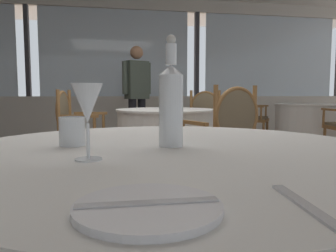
% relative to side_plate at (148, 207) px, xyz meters
% --- Properties ---
extents(ground_plane, '(15.01, 15.01, 0.00)m').
position_rel_side_plate_xyz_m(ground_plane, '(0.13, 2.25, -0.74)').
color(ground_plane, brown).
extents(window_wall_far, '(10.97, 0.14, 2.88)m').
position_rel_side_plate_xyz_m(window_wall_far, '(0.13, 6.58, 0.41)').
color(window_wall_far, beige).
rests_on(window_wall_far, ground_plane).
extents(side_plate, '(0.20, 0.20, 0.01)m').
position_rel_side_plate_xyz_m(side_plate, '(0.00, 0.00, 0.00)').
color(side_plate, white).
rests_on(side_plate, foreground_table).
extents(butter_knife, '(0.19, 0.02, 0.00)m').
position_rel_side_plate_xyz_m(butter_knife, '(0.00, 0.00, 0.01)').
color(butter_knife, silver).
rests_on(butter_knife, foreground_table).
extents(dinner_fork, '(0.04, 0.21, 0.00)m').
position_rel_side_plate_xyz_m(dinner_fork, '(0.21, -0.03, -0.00)').
color(dinner_fork, silver).
rests_on(dinner_fork, foreground_table).
extents(water_bottle, '(0.07, 0.07, 0.33)m').
position_rel_side_plate_xyz_m(water_bottle, '(0.14, 0.54, 0.13)').
color(water_bottle, white).
rests_on(water_bottle, foreground_table).
extents(wine_glass, '(0.07, 0.07, 0.18)m').
position_rel_side_plate_xyz_m(wine_glass, '(-0.10, 0.36, 0.12)').
color(wine_glass, white).
rests_on(wine_glass, foreground_table).
extents(water_tumbler, '(0.08, 0.08, 0.09)m').
position_rel_side_plate_xyz_m(water_tumbler, '(-0.16, 0.60, 0.04)').
color(water_tumbler, white).
rests_on(water_tumbler, foreground_table).
extents(background_table_0, '(1.19, 1.19, 0.74)m').
position_rel_side_plate_xyz_m(background_table_0, '(3.25, 4.46, -0.37)').
color(background_table_0, white).
rests_on(background_table_0, ground_plane).
extents(dining_chair_0_1, '(0.64, 0.66, 0.93)m').
position_rel_side_plate_xyz_m(dining_chair_0_1, '(2.42, 5.06, -0.19)').
color(dining_chair_0_1, olive).
rests_on(dining_chair_0_1, ground_plane).
extents(background_table_1, '(1.04, 1.04, 0.74)m').
position_rel_side_plate_xyz_m(background_table_1, '(0.55, 2.98, -0.37)').
color(background_table_1, white).
rests_on(background_table_1, ground_plane).
extents(dining_chair_1_0, '(0.66, 0.65, 0.94)m').
position_rel_side_plate_xyz_m(dining_chair_1_0, '(1.15, 3.71, -0.19)').
color(dining_chair_1_0, olive).
rests_on(dining_chair_1_0, ground_plane).
extents(dining_chair_1_1, '(0.53, 0.59, 0.94)m').
position_rel_side_plate_xyz_m(dining_chair_1_1, '(-0.38, 3.13, -0.19)').
color(dining_chair_1_1, olive).
rests_on(dining_chair_1_1, ground_plane).
extents(dining_chair_1_2, '(0.63, 0.59, 0.96)m').
position_rel_side_plate_xyz_m(dining_chair_1_2, '(0.89, 2.09, -0.19)').
color(dining_chair_1_2, olive).
rests_on(dining_chair_1_2, ground_plane).
extents(diner_person_1, '(0.48, 0.34, 1.67)m').
position_rel_side_plate_xyz_m(diner_person_1, '(0.42, 4.99, 0.21)').
color(diner_person_1, black).
rests_on(diner_person_1, ground_plane).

